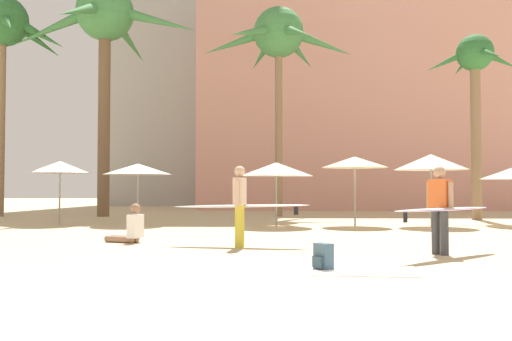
{
  "coord_description": "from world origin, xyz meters",
  "views": [
    {
      "loc": [
        0.9,
        -6.91,
        1.31
      ],
      "look_at": [
        0.55,
        5.48,
        1.71
      ],
      "focal_mm": 37.72,
      "sensor_mm": 36.0,
      "label": 1
    }
  ],
  "objects_px": {
    "palm_tree_center": "(278,40)",
    "palm_tree_right": "(2,30)",
    "cafe_umbrella_0": "(355,162)",
    "person_mid_left": "(442,207)",
    "palm_tree_left": "(475,72)",
    "cafe_umbrella_2": "(276,169)",
    "person_near_left": "(130,229)",
    "cafe_umbrella_3": "(138,169)",
    "person_mid_right": "(240,204)",
    "backpack": "(323,257)",
    "palm_tree_far_left": "(105,26)",
    "beach_towel": "(364,271)",
    "cafe_umbrella_6": "(431,162)",
    "cafe_umbrella_1": "(60,167)"
  },
  "relations": [
    {
      "from": "backpack",
      "to": "person_near_left",
      "type": "height_order",
      "value": "person_near_left"
    },
    {
      "from": "cafe_umbrella_0",
      "to": "palm_tree_far_left",
      "type": "bearing_deg",
      "value": 150.8
    },
    {
      "from": "cafe_umbrella_2",
      "to": "cafe_umbrella_3",
      "type": "relative_size",
      "value": 1.04
    },
    {
      "from": "person_mid_left",
      "to": "person_near_left",
      "type": "xyz_separation_m",
      "value": [
        -6.68,
        2.24,
        -0.6
      ]
    },
    {
      "from": "cafe_umbrella_6",
      "to": "beach_towel",
      "type": "distance_m",
      "value": 10.77
    },
    {
      "from": "cafe_umbrella_0",
      "to": "person_mid_left",
      "type": "xyz_separation_m",
      "value": [
        0.43,
        -7.97,
        -1.26
      ]
    },
    {
      "from": "palm_tree_left",
      "to": "backpack",
      "type": "relative_size",
      "value": 18.23
    },
    {
      "from": "cafe_umbrella_0",
      "to": "person_near_left",
      "type": "height_order",
      "value": "cafe_umbrella_0"
    },
    {
      "from": "cafe_umbrella_2",
      "to": "person_mid_left",
      "type": "height_order",
      "value": "cafe_umbrella_2"
    },
    {
      "from": "cafe_umbrella_6",
      "to": "person_near_left",
      "type": "xyz_separation_m",
      "value": [
        -8.77,
        -5.51,
        -1.85
      ]
    },
    {
      "from": "palm_tree_center",
      "to": "cafe_umbrella_1",
      "type": "xyz_separation_m",
      "value": [
        -7.91,
        -5.88,
        -6.16
      ]
    },
    {
      "from": "beach_towel",
      "to": "cafe_umbrella_2",
      "type": "bearing_deg",
      "value": 97.52
    },
    {
      "from": "cafe_umbrella_6",
      "to": "palm_tree_right",
      "type": "bearing_deg",
      "value": 161.26
    },
    {
      "from": "cafe_umbrella_1",
      "to": "beach_towel",
      "type": "height_order",
      "value": "cafe_umbrella_1"
    },
    {
      "from": "palm_tree_center",
      "to": "person_near_left",
      "type": "distance_m",
      "value": 14.92
    },
    {
      "from": "palm_tree_far_left",
      "to": "beach_towel",
      "type": "height_order",
      "value": "palm_tree_far_left"
    },
    {
      "from": "palm_tree_far_left",
      "to": "cafe_umbrella_6",
      "type": "distance_m",
      "value": 15.89
    },
    {
      "from": "palm_tree_far_left",
      "to": "beach_towel",
      "type": "xyz_separation_m",
      "value": [
        9.14,
        -15.9,
        -8.81
      ]
    },
    {
      "from": "palm_tree_center",
      "to": "palm_tree_right",
      "type": "bearing_deg",
      "value": -177.62
    },
    {
      "from": "beach_towel",
      "to": "person_near_left",
      "type": "relative_size",
      "value": 1.75
    },
    {
      "from": "palm_tree_center",
      "to": "palm_tree_left",
      "type": "bearing_deg",
      "value": -17.48
    },
    {
      "from": "palm_tree_far_left",
      "to": "palm_tree_center",
      "type": "relative_size",
      "value": 1.11
    },
    {
      "from": "palm_tree_center",
      "to": "cafe_umbrella_6",
      "type": "height_order",
      "value": "palm_tree_center"
    },
    {
      "from": "cafe_umbrella_3",
      "to": "person_mid_right",
      "type": "bearing_deg",
      "value": -59.89
    },
    {
      "from": "cafe_umbrella_2",
      "to": "cafe_umbrella_3",
      "type": "height_order",
      "value": "cafe_umbrella_2"
    },
    {
      "from": "palm_tree_left",
      "to": "cafe_umbrella_2",
      "type": "bearing_deg",
      "value": -153.62
    },
    {
      "from": "cafe_umbrella_2",
      "to": "person_near_left",
      "type": "xyz_separation_m",
      "value": [
        -3.54,
        -5.45,
        -1.61
      ]
    },
    {
      "from": "palm_tree_right",
      "to": "person_near_left",
      "type": "relative_size",
      "value": 10.78
    },
    {
      "from": "cafe_umbrella_0",
      "to": "cafe_umbrella_2",
      "type": "distance_m",
      "value": 2.72
    },
    {
      "from": "cafe_umbrella_0",
      "to": "person_mid_left",
      "type": "distance_m",
      "value": 8.08
    },
    {
      "from": "palm_tree_center",
      "to": "cafe_umbrella_0",
      "type": "distance_m",
      "value": 9.13
    },
    {
      "from": "cafe_umbrella_3",
      "to": "beach_towel",
      "type": "height_order",
      "value": "cafe_umbrella_3"
    },
    {
      "from": "palm_tree_far_left",
      "to": "person_mid_right",
      "type": "xyz_separation_m",
      "value": [
        6.99,
        -12.46,
        -7.87
      ]
    },
    {
      "from": "person_mid_right",
      "to": "beach_towel",
      "type": "bearing_deg",
      "value": 131.97
    },
    {
      "from": "palm_tree_center",
      "to": "cafe_umbrella_1",
      "type": "bearing_deg",
      "value": -143.36
    },
    {
      "from": "palm_tree_center",
      "to": "cafe_umbrella_2",
      "type": "xyz_separation_m",
      "value": [
        -0.17,
        -6.66,
        -6.27
      ]
    },
    {
      "from": "cafe_umbrella_6",
      "to": "beach_towel",
      "type": "height_order",
      "value": "cafe_umbrella_6"
    },
    {
      "from": "cafe_umbrella_2",
      "to": "backpack",
      "type": "bearing_deg",
      "value": -86.1
    },
    {
      "from": "palm_tree_center",
      "to": "palm_tree_right",
      "type": "height_order",
      "value": "palm_tree_right"
    },
    {
      "from": "palm_tree_far_left",
      "to": "person_mid_left",
      "type": "distance_m",
      "value": 19.37
    },
    {
      "from": "palm_tree_left",
      "to": "palm_tree_right",
      "type": "height_order",
      "value": "palm_tree_right"
    },
    {
      "from": "palm_tree_center",
      "to": "person_near_left",
      "type": "relative_size",
      "value": 10.25
    },
    {
      "from": "person_mid_right",
      "to": "person_near_left",
      "type": "distance_m",
      "value": 2.87
    },
    {
      "from": "palm_tree_left",
      "to": "person_mid_left",
      "type": "bearing_deg",
      "value": -113.57
    },
    {
      "from": "palm_tree_far_left",
      "to": "palm_tree_center",
      "type": "distance_m",
      "value": 8.07
    },
    {
      "from": "palm_tree_right",
      "to": "cafe_umbrella_3",
      "type": "relative_size",
      "value": 4.22
    },
    {
      "from": "cafe_umbrella_0",
      "to": "cafe_umbrella_2",
      "type": "relative_size",
      "value": 0.95
    },
    {
      "from": "palm_tree_right",
      "to": "cafe_umbrella_6",
      "type": "xyz_separation_m",
      "value": [
        17.87,
        -6.06,
        -6.45
      ]
    },
    {
      "from": "palm_tree_center",
      "to": "person_mid_left",
      "type": "relative_size",
      "value": 3.82
    },
    {
      "from": "palm_tree_far_left",
      "to": "beach_towel",
      "type": "distance_m",
      "value": 20.35
    }
  ]
}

